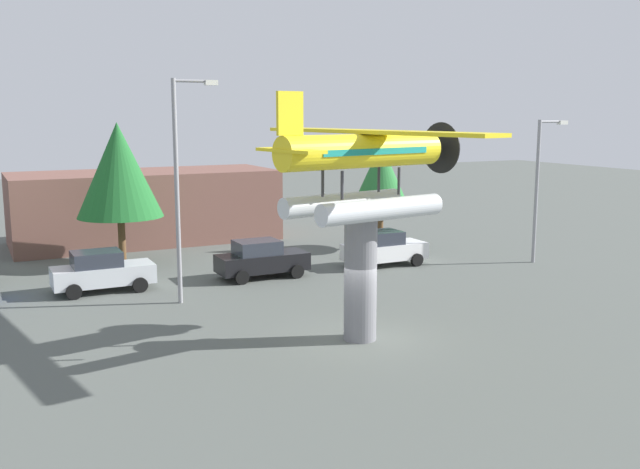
# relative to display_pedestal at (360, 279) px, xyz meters

# --- Properties ---
(ground_plane) EXTENTS (140.00, 140.00, 0.00)m
(ground_plane) POSITION_rel_display_pedestal_xyz_m (0.00, 0.00, -2.09)
(ground_plane) COLOR #515651
(display_pedestal) EXTENTS (1.10, 1.10, 4.17)m
(display_pedestal) POSITION_rel_display_pedestal_xyz_m (0.00, 0.00, 0.00)
(display_pedestal) COLOR slate
(display_pedestal) RESTS_ON ground
(floatplane_monument) EXTENTS (7.12, 10.43, 4.00)m
(floatplane_monument) POSITION_rel_display_pedestal_xyz_m (0.13, 0.02, 3.76)
(floatplane_monument) COLOR silver
(floatplane_monument) RESTS_ON display_pedestal
(car_mid_silver) EXTENTS (4.20, 2.02, 1.76)m
(car_mid_silver) POSITION_rel_display_pedestal_xyz_m (-6.59, 10.66, -1.21)
(car_mid_silver) COLOR silver
(car_mid_silver) RESTS_ON ground
(car_far_black) EXTENTS (4.20, 2.02, 1.76)m
(car_far_black) POSITION_rel_display_pedestal_xyz_m (0.48, 10.05, -1.21)
(car_far_black) COLOR black
(car_far_black) RESTS_ON ground
(car_distant_white) EXTENTS (4.20, 2.02, 1.76)m
(car_distant_white) POSITION_rel_display_pedestal_xyz_m (6.94, 9.76, -1.21)
(car_distant_white) COLOR white
(car_distant_white) RESTS_ON ground
(streetlight_primary) EXTENTS (1.84, 0.28, 8.86)m
(streetlight_primary) POSITION_rel_display_pedestal_xyz_m (-3.94, 7.30, 2.99)
(streetlight_primary) COLOR gray
(streetlight_primary) RESTS_ON ground
(streetlight_secondary) EXTENTS (1.84, 0.28, 7.22)m
(streetlight_secondary) POSITION_rel_display_pedestal_xyz_m (14.43, 7.00, 2.15)
(streetlight_secondary) COLOR gray
(streetlight_secondary) RESTS_ON ground
(storefront_building) EXTENTS (15.07, 6.15, 4.17)m
(storefront_building) POSITION_rel_display_pedestal_xyz_m (-2.04, 22.00, -0.00)
(storefront_building) COLOR brown
(storefront_building) RESTS_ON ground
(tree_east) EXTENTS (4.21, 4.21, 7.11)m
(tree_east) POSITION_rel_display_pedestal_xyz_m (-4.68, 15.83, 2.67)
(tree_east) COLOR brown
(tree_east) RESTS_ON ground
(tree_center_back) EXTENTS (3.17, 3.17, 5.93)m
(tree_center_back) POSITION_rel_display_pedestal_xyz_m (9.18, 13.75, 2.05)
(tree_center_back) COLOR brown
(tree_center_back) RESTS_ON ground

